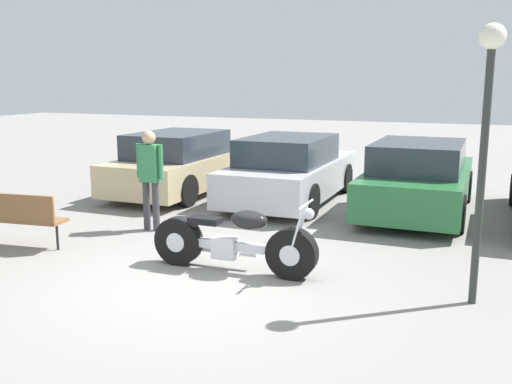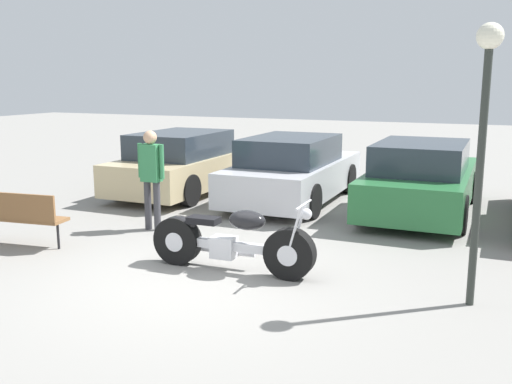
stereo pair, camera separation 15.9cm
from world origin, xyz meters
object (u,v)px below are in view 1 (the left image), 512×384
motorcycle (232,241)px  parked_car_green (418,179)px  lamp_post (487,109)px  parked_car_silver (291,171)px  person_standing (150,171)px  parked_car_champagne (182,164)px  park_bench (12,214)px

motorcycle → parked_car_green: (1.93, 4.63, 0.26)m
lamp_post → parked_car_silver: bearing=130.0°
parked_car_silver → person_standing: 3.55m
lamp_post → person_standing: size_ratio=1.83×
parked_car_green → parked_car_silver: bearing=179.4°
parked_car_silver → lamp_post: 6.25m
parked_car_silver → lamp_post: (3.88, -4.63, 1.60)m
parked_car_champagne → lamp_post: bearing=-35.2°
park_bench → lamp_post: size_ratio=0.53×
parked_car_silver → park_bench: size_ratio=2.64×
motorcycle → park_bench: 3.64m
parked_car_green → lamp_post: (1.20, -4.60, 1.60)m
parked_car_silver → parked_car_green: (2.68, -0.03, 0.00)m
person_standing → parked_car_green: bearing=37.6°
parked_car_silver → lamp_post: size_ratio=1.39×
lamp_post → park_bench: bearing=-177.1°
parked_car_silver → person_standing: bearing=-114.5°
motorcycle → parked_car_silver: size_ratio=0.54×
parked_car_champagne → parked_car_silver: bearing=-0.1°
parked_car_champagne → motorcycle: bearing=-53.7°
motorcycle → person_standing: person_standing is taller
motorcycle → parked_car_green: bearing=67.4°
motorcycle → parked_car_silver: parked_car_silver is taller
motorcycle → parked_car_green: 5.02m
parked_car_champagne → park_bench: parked_car_champagne is taller
parked_car_champagne → lamp_post: (6.56, -4.63, 1.60)m
parked_car_green → lamp_post: lamp_post is taller
parked_car_green → park_bench: parked_car_green is taller
lamp_post → person_standing: bearing=165.2°
motorcycle → parked_car_champagne: parked_car_champagne is taller
park_bench → motorcycle: bearing=4.9°
motorcycle → park_bench: (-3.62, -0.31, 0.12)m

